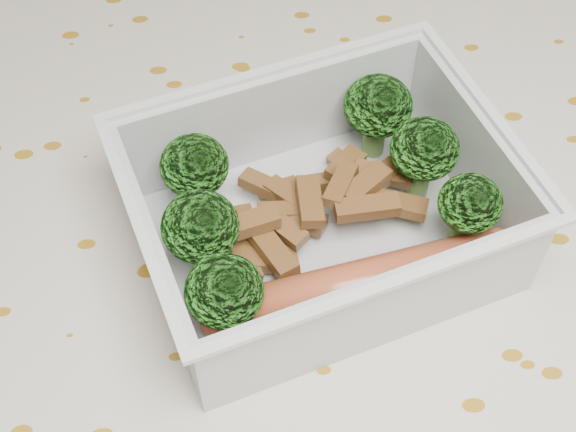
{
  "coord_description": "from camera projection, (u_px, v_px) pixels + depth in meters",
  "views": [
    {
      "loc": [
        -0.01,
        -0.21,
        1.07
      ],
      "look_at": [
        0.01,
        0.0,
        0.78
      ],
      "focal_mm": 50.0,
      "sensor_mm": 36.0,
      "label": 1
    }
  ],
  "objects": [
    {
      "name": "dining_table",
      "position": [
        272.0,
        344.0,
        0.45
      ],
      "size": [
        1.4,
        0.9,
        0.75
      ],
      "color": "brown",
      "rests_on": "ground"
    },
    {
      "name": "tablecloth",
      "position": [
        270.0,
        298.0,
        0.41
      ],
      "size": [
        1.46,
        0.96,
        0.19
      ],
      "color": "beige",
      "rests_on": "dining_table"
    },
    {
      "name": "lunch_container",
      "position": [
        321.0,
        218.0,
        0.36
      ],
      "size": [
        0.2,
        0.17,
        0.06
      ],
      "color": "silver",
      "rests_on": "tablecloth"
    },
    {
      "name": "broccoli_florets",
      "position": [
        310.0,
        189.0,
        0.36
      ],
      "size": [
        0.15,
        0.13,
        0.05
      ],
      "color": "#608C3F",
      "rests_on": "lunch_container"
    },
    {
      "name": "meat_pile",
      "position": [
        312.0,
        209.0,
        0.37
      ],
      "size": [
        0.1,
        0.08,
        0.03
      ],
      "color": "brown",
      "rests_on": "lunch_container"
    },
    {
      "name": "sausage",
      "position": [
        362.0,
        283.0,
        0.35
      ],
      "size": [
        0.14,
        0.04,
        0.02
      ],
      "color": "#AE4B2C",
      "rests_on": "lunch_container"
    }
  ]
}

